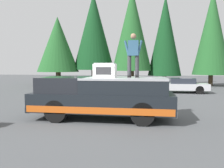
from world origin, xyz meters
The scene contains 10 objects.
ground_plane centered at (0.00, 0.00, 0.00)m, with size 90.00×90.00×0.00m, color #4C4F51.
pickup_truck centered at (0.25, -0.27, 0.87)m, with size 2.01×5.54×1.65m.
compressor_unit centered at (0.19, -0.38, 1.93)m, with size 0.65×0.84×0.56m.
person_on_truck_bed centered at (0.34, -1.46, 2.55)m, with size 0.29×0.72×1.69m.
parked_car_silver centered at (10.12, -4.63, 0.58)m, with size 1.64×4.10×1.16m.
conifer_far_left centered at (17.47, -8.71, 5.70)m, with size 3.90×3.90×10.22m.
conifer_left centered at (17.84, -3.84, 5.49)m, with size 3.68×3.68×9.94m.
conifer_center_left centered at (17.07, -0.21, 6.14)m, with size 4.37×4.37×10.68m.
conifer_center_right centered at (17.60, 4.25, 6.10)m, with size 4.72×4.72×10.53m.
conifer_right centered at (16.04, 8.00, 4.53)m, with size 4.63×4.63×7.60m.
Camera 1 is at (-8.56, -2.03, 2.07)m, focal length 36.72 mm.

